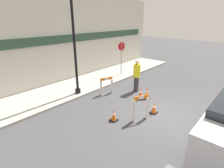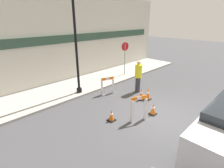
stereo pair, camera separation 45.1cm
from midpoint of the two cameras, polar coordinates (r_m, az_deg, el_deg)
name	(u,v)px [view 1 (the left image)]	position (r m, az deg, el deg)	size (l,w,h in m)	color
ground_plane	(171,117)	(8.05, 17.22, -10.38)	(60.00, 60.00, 0.00)	#424244
sidewalk_slab	(83,84)	(11.40, -10.49, -0.02)	(18.00, 2.82, 0.11)	#9E9B93
storefront_facade	(66,39)	(11.97, -15.90, 13.87)	(18.00, 0.22, 5.50)	beige
streetlamp_post	(72,15)	(9.20, -14.33, 20.89)	(0.44, 0.44, 6.40)	black
stop_sign	(121,53)	(12.66, 2.05, 10.04)	(0.59, 0.13, 2.34)	gray
barricade_0	(141,107)	(7.30, 7.59, -7.62)	(0.70, 0.40, 1.12)	white
barricade_1	(106,85)	(9.71, -3.16, -0.46)	(0.75, 0.36, 0.99)	white
traffic_cone_0	(154,108)	(8.06, 11.97, -7.69)	(0.30, 0.30, 0.53)	black
traffic_cone_1	(141,93)	(9.24, 7.95, -3.01)	(0.30, 0.30, 0.70)	black
traffic_cone_2	(114,115)	(7.37, -1.22, -10.20)	(0.30, 0.30, 0.51)	black
traffic_cone_3	(147,93)	(9.36, 10.06, -2.94)	(0.30, 0.30, 0.67)	black
person_worker	(137,75)	(10.02, 6.77, 2.90)	(0.46, 0.46, 1.84)	#33333D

